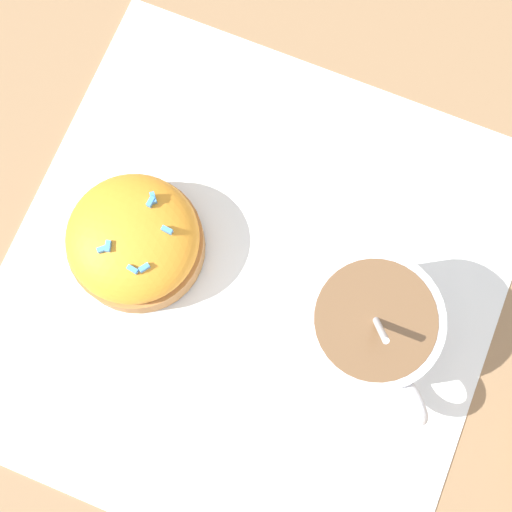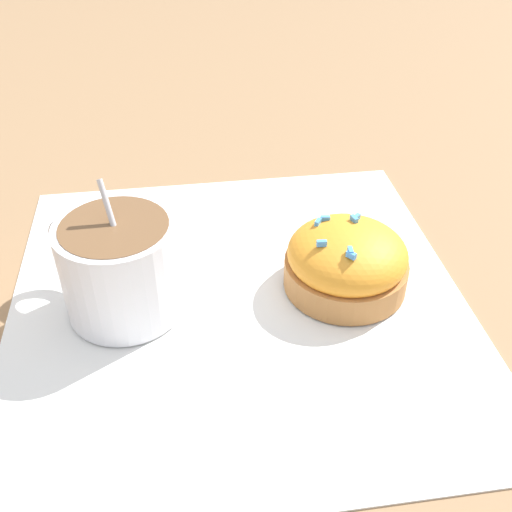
# 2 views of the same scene
# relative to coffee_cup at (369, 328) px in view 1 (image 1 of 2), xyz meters

# --- Properties ---
(ground_plane) EXTENTS (3.00, 3.00, 0.00)m
(ground_plane) POSITION_rel_coffee_cup_xyz_m (0.08, -0.01, -0.04)
(ground_plane) COLOR #93704C
(paper_napkin) EXTENTS (0.36, 0.37, 0.00)m
(paper_napkin) POSITION_rel_coffee_cup_xyz_m (0.08, -0.01, -0.04)
(paper_napkin) COLOR white
(paper_napkin) RESTS_ON ground_plane
(coffee_cup) EXTENTS (0.10, 0.09, 0.10)m
(coffee_cup) POSITION_rel_coffee_cup_xyz_m (0.00, 0.00, 0.00)
(coffee_cup) COLOR white
(coffee_cup) RESTS_ON paper_napkin
(frosted_pastry) EXTENTS (0.09, 0.09, 0.05)m
(frosted_pastry) POSITION_rel_coffee_cup_xyz_m (0.16, -0.01, -0.02)
(frosted_pastry) COLOR #B2753D
(frosted_pastry) RESTS_ON paper_napkin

